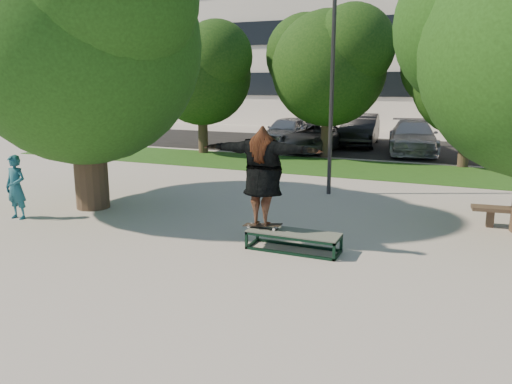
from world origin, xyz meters
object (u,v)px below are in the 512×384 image
at_px(tree_left, 80,30).
at_px(grind_box, 293,241).
at_px(car_silver_b, 413,137).
at_px(lamppost, 332,83).
at_px(car_silver_a, 288,131).
at_px(bystander, 16,187).
at_px(car_grey, 314,138).
at_px(car_dark, 360,130).

xyz_separation_m(tree_left, grind_box, (5.97, -1.23, -4.23)).
bearing_deg(car_silver_b, grind_box, -101.35).
bearing_deg(lamppost, car_silver_a, 115.88).
distance_m(lamppost, bystander, 8.59).
distance_m(bystander, car_silver_a, 15.37).
bearing_deg(lamppost, tree_left, -143.58).
relative_size(lamppost, car_grey, 1.33).
bearing_deg(grind_box, tree_left, 168.35).
relative_size(grind_box, car_dark, 0.37).
bearing_deg(lamppost, grind_box, -82.44).
bearing_deg(lamppost, car_dark, 97.43).
bearing_deg(bystander, car_silver_b, 63.09).
xyz_separation_m(bystander, car_dark, (4.62, 17.03, 0.03)).
distance_m(tree_left, lamppost, 6.70).
height_order(lamppost, car_grey, lamppost).
bearing_deg(car_silver_b, car_grey, -173.52).
xyz_separation_m(tree_left, car_grey, (2.29, 12.41, -3.79)).
height_order(lamppost, bystander, lamppost).
xyz_separation_m(grind_box, bystander, (-6.81, -0.40, 0.58)).
distance_m(grind_box, car_silver_a, 15.88).
xyz_separation_m(tree_left, bystander, (-0.83, -1.63, -3.66)).
xyz_separation_m(car_silver_a, car_dark, (3.24, 1.72, 0.05)).
height_order(tree_left, lamppost, tree_left).
bearing_deg(tree_left, car_grey, 79.53).
height_order(lamppost, car_silver_b, lamppost).
xyz_separation_m(lamppost, car_silver_a, (-4.74, 9.78, -2.40)).
bearing_deg(lamppost, bystander, -137.90).
bearing_deg(tree_left, car_silver_b, 64.18).
relative_size(tree_left, car_silver_b, 1.41).
xyz_separation_m(tree_left, car_silver_b, (6.58, 13.59, -3.69)).
relative_size(grind_box, car_silver_a, 0.41).
bearing_deg(bystander, car_grey, 76.49).
distance_m(car_silver_a, car_grey, 2.16).
height_order(bystander, car_grey, bystander).
distance_m(car_dark, car_grey, 3.36).
distance_m(tree_left, car_silver_a, 14.18).
bearing_deg(car_grey, car_dark, 68.42).
relative_size(lamppost, car_silver_a, 1.39).
distance_m(grind_box, car_grey, 14.13).
bearing_deg(car_grey, bystander, -97.57).
relative_size(lamppost, bystander, 3.99).
height_order(lamppost, grind_box, lamppost).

